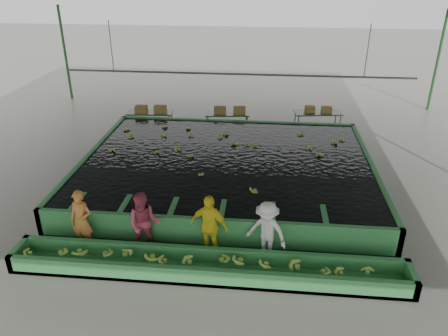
# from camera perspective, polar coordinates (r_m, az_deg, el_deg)

# --- Properties ---
(ground) EXTENTS (80.00, 80.00, 0.00)m
(ground) POSITION_cam_1_polar(r_m,az_deg,el_deg) (14.26, -0.21, -4.49)
(ground) COLOR slate
(ground) RESTS_ON ground
(shed_roof) EXTENTS (20.00, 22.00, 0.04)m
(shed_roof) POSITION_cam_1_polar(r_m,az_deg,el_deg) (12.51, -0.24, 15.70)
(shed_roof) COLOR gray
(shed_roof) RESTS_ON shed_posts
(shed_posts) EXTENTS (20.00, 22.00, 5.00)m
(shed_posts) POSITION_cam_1_polar(r_m,az_deg,el_deg) (13.18, -0.22, 4.93)
(shed_posts) COLOR #235D25
(shed_posts) RESTS_ON ground
(flotation_tank) EXTENTS (10.00, 8.00, 0.90)m
(flotation_tank) POSITION_cam_1_polar(r_m,az_deg,el_deg) (15.37, 0.38, -0.23)
(flotation_tank) COLOR #307E3E
(flotation_tank) RESTS_ON ground
(tank_water) EXTENTS (9.70, 7.70, 0.00)m
(tank_water) POSITION_cam_1_polar(r_m,az_deg,el_deg) (15.19, 0.39, 1.13)
(tank_water) COLOR black
(tank_water) RESTS_ON flotation_tank
(sorting_trough) EXTENTS (10.00, 1.00, 0.50)m
(sorting_trough) POSITION_cam_1_polar(r_m,az_deg,el_deg) (11.17, -2.20, -12.68)
(sorting_trough) COLOR #307E3E
(sorting_trough) RESTS_ON ground
(cableway_rail) EXTENTS (0.08, 0.08, 14.00)m
(cableway_rail) POSITION_cam_1_polar(r_m,az_deg,el_deg) (17.79, 1.51, 12.17)
(cableway_rail) COLOR #59605B
(cableway_rail) RESTS_ON shed_roof
(rail_hanger_left) EXTENTS (0.04, 0.04, 2.00)m
(rail_hanger_left) POSITION_cam_1_polar(r_m,az_deg,el_deg) (18.64, -14.53, 15.16)
(rail_hanger_left) COLOR #59605B
(rail_hanger_left) RESTS_ON shed_roof
(rail_hanger_right) EXTENTS (0.04, 0.04, 2.00)m
(rail_hanger_right) POSITION_cam_1_polar(r_m,az_deg,el_deg) (17.92, 18.23, 14.31)
(rail_hanger_right) COLOR #59605B
(rail_hanger_right) RESTS_ON shed_roof
(worker_a) EXTENTS (0.69, 0.51, 1.73)m
(worker_a) POSITION_cam_1_polar(r_m,az_deg,el_deg) (12.34, -18.12, -6.50)
(worker_a) COLOR #BF7531
(worker_a) RESTS_ON ground
(worker_b) EXTENTS (0.91, 0.74, 1.75)m
(worker_b) POSITION_cam_1_polar(r_m,az_deg,el_deg) (11.78, -10.41, -7.13)
(worker_b) COLOR #AA3A50
(worker_b) RESTS_ON ground
(worker_c) EXTENTS (1.14, 0.74, 1.81)m
(worker_c) POSITION_cam_1_polar(r_m,az_deg,el_deg) (11.43, -1.97, -7.62)
(worker_c) COLOR yellow
(worker_c) RESTS_ON ground
(worker_d) EXTENTS (1.25, 1.01, 1.69)m
(worker_d) POSITION_cam_1_polar(r_m,az_deg,el_deg) (11.38, 5.58, -8.26)
(worker_d) COLOR silver
(worker_d) RESTS_ON ground
(packing_table_left) EXTENTS (2.06, 0.92, 0.92)m
(packing_table_left) POSITION_cam_1_polar(r_m,az_deg,el_deg) (20.24, -9.54, 6.02)
(packing_table_left) COLOR #59605B
(packing_table_left) RESTS_ON ground
(packing_table_mid) EXTENTS (2.04, 1.00, 0.90)m
(packing_table_mid) POSITION_cam_1_polar(r_m,az_deg,el_deg) (19.87, 0.41, 5.97)
(packing_table_mid) COLOR #59605B
(packing_table_mid) RESTS_ON ground
(packing_table_right) EXTENTS (2.19, 1.13, 0.95)m
(packing_table_right) POSITION_cam_1_polar(r_m,az_deg,el_deg) (20.29, 12.06, 5.90)
(packing_table_right) COLOR #59605B
(packing_table_right) RESTS_ON ground
(box_stack_left) EXTENTS (1.42, 0.49, 0.30)m
(box_stack_left) POSITION_cam_1_polar(r_m,az_deg,el_deg) (20.01, -9.51, 7.18)
(box_stack_left) COLOR olive
(box_stack_left) RESTS_ON packing_table_left
(box_stack_mid) EXTENTS (1.43, 0.50, 0.30)m
(box_stack_mid) POSITION_cam_1_polar(r_m,az_deg,el_deg) (19.67, 0.75, 7.14)
(box_stack_mid) COLOR olive
(box_stack_mid) RESTS_ON packing_table_mid
(box_stack_right) EXTENTS (1.19, 0.33, 0.26)m
(box_stack_right) POSITION_cam_1_polar(r_m,az_deg,el_deg) (20.11, 12.17, 7.14)
(box_stack_right) COLOR olive
(box_stack_right) RESTS_ON packing_table_right
(floating_bananas) EXTENTS (9.49, 6.47, 0.13)m
(floating_bananas) POSITION_cam_1_polar(r_m,az_deg,el_deg) (15.92, 0.66, 2.32)
(floating_bananas) COLOR #80AA3A
(floating_bananas) RESTS_ON tank_water
(trough_bananas) EXTENTS (8.76, 0.58, 0.12)m
(trough_bananas) POSITION_cam_1_polar(r_m,az_deg,el_deg) (11.07, -2.22, -12.08)
(trough_bananas) COLOR #80AA3A
(trough_bananas) RESTS_ON sorting_trough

